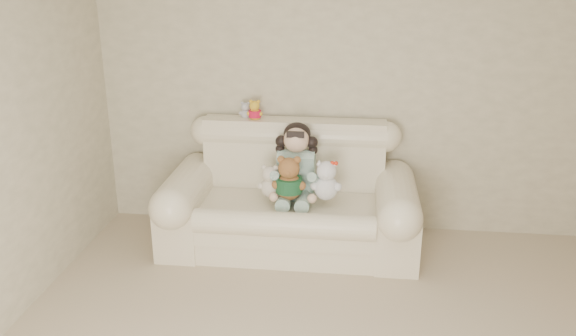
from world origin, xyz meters
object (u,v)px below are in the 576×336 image
at_px(seated_child, 296,161).
at_px(white_cat, 326,176).
at_px(cream_teddy, 270,178).
at_px(brown_teddy, 289,174).
at_px(sofa, 289,191).

bearing_deg(seated_child, white_cat, -34.70).
xyz_separation_m(white_cat, cream_teddy, (-0.45, 0.00, -0.04)).
distance_m(seated_child, cream_teddy, 0.28).
relative_size(seated_child, white_cat, 1.67).
distance_m(brown_teddy, cream_teddy, 0.17).
bearing_deg(white_cat, brown_teddy, 173.72).
bearing_deg(seated_child, cream_teddy, -135.51).
height_order(brown_teddy, white_cat, brown_teddy).
height_order(sofa, brown_teddy, sofa).
bearing_deg(white_cat, seated_child, 132.01).
xyz_separation_m(sofa, seated_child, (0.05, 0.08, 0.23)).
height_order(seated_child, brown_teddy, seated_child).
distance_m(sofa, cream_teddy, 0.23).
bearing_deg(seated_child, sofa, -120.03).
height_order(sofa, cream_teddy, sofa).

